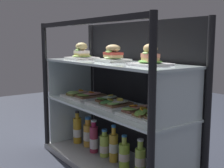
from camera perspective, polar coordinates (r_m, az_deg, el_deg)
name	(u,v)px	position (r m, az deg, el deg)	size (l,w,h in m)	color
ground_plane	(112,168)	(2.03, 0.00, -16.11)	(6.00, 6.00, 0.02)	#282B36
case_base_deck	(112,164)	(2.01, 0.00, -15.32)	(1.19, 0.44, 0.04)	#A3A3A4
case_frame	(125,88)	(1.94, 2.63, -0.75)	(1.19, 0.44, 0.96)	black
riser_lower_tier	(112,135)	(1.94, 0.00, -9.87)	(1.11, 0.37, 0.36)	silver
shelf_lower_glass	(112,107)	(1.89, 0.00, -4.46)	(1.13, 0.39, 0.01)	silver
riser_upper_tier	(112,85)	(1.87, 0.00, -0.21)	(1.11, 0.37, 0.27)	silver
shelf_upper_glass	(112,63)	(1.85, 0.00, 4.13)	(1.13, 0.39, 0.01)	silver
plated_roll_sandwich_near_left_corner	(82,53)	(2.13, -5.97, 5.98)	(0.19, 0.19, 0.12)	white
plated_roll_sandwich_near_right_corner	(113,55)	(1.86, 0.18, 5.68)	(0.18, 0.18, 0.11)	white
plated_roll_sandwich_right_of_center	(149,58)	(1.58, 7.31, 5.09)	(0.19, 0.19, 0.12)	white
open_sandwich_tray_right_of_center	(85,95)	(2.16, -5.37, -2.18)	(0.31, 0.25, 0.06)	white
open_sandwich_tray_left_of_center	(113,103)	(1.89, 0.26, -3.67)	(0.31, 0.25, 0.06)	white
open_sandwich_tray_center	(148,114)	(1.62, 7.00, -5.77)	(0.31, 0.25, 0.06)	white
juice_bottle_front_middle	(77,130)	(2.32, -6.77, -8.95)	(0.07, 0.07, 0.25)	gold
juice_bottle_front_left_end	(88,134)	(2.24, -4.67, -9.77)	(0.07, 0.07, 0.23)	gold
juice_bottle_tucked_behind	(94,139)	(2.12, -3.56, -10.76)	(0.06, 0.06, 0.23)	#A02C47
juice_bottle_back_center	(105,146)	(2.06, -1.47, -11.97)	(0.07, 0.07, 0.19)	#B4D44A
juice_bottle_front_fourth	(114,147)	(1.96, 0.33, -12.19)	(0.06, 0.06, 0.25)	gold
juice_bottle_front_second	(124,155)	(1.88, 2.33, -13.73)	(0.07, 0.07, 0.21)	#B0D944
juice_bottle_back_left	(140,160)	(1.80, 5.52, -14.55)	(0.06, 0.06, 0.22)	#B7DA50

